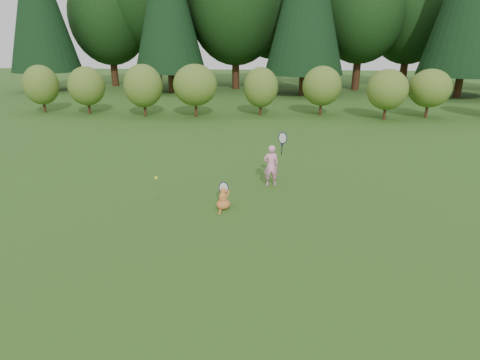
# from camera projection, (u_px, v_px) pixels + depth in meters

# --- Properties ---
(ground) EXTENTS (100.00, 100.00, 0.00)m
(ground) POSITION_uv_depth(u_px,v_px,m) (227.00, 222.00, 8.82)
(ground) COLOR #2E5116
(ground) RESTS_ON ground
(shrub_row) EXTENTS (28.00, 3.00, 2.80)m
(shrub_row) POSITION_uv_depth(u_px,v_px,m) (259.00, 90.00, 20.59)
(shrub_row) COLOR #456920
(shrub_row) RESTS_ON ground
(child) EXTENTS (0.65, 0.42, 1.71)m
(child) POSITION_uv_depth(u_px,v_px,m) (271.00, 165.00, 10.83)
(child) COLOR #FD97C7
(child) RESTS_ON ground
(cat) EXTENTS (0.52, 0.79, 0.71)m
(cat) POSITION_uv_depth(u_px,v_px,m) (223.00, 198.00, 9.45)
(cat) COLOR #CF4F27
(cat) RESTS_ON ground
(tennis_ball) EXTENTS (0.08, 0.08, 0.08)m
(tennis_ball) POSITION_uv_depth(u_px,v_px,m) (156.00, 178.00, 8.56)
(tennis_ball) COLOR #B3D819
(tennis_ball) RESTS_ON ground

